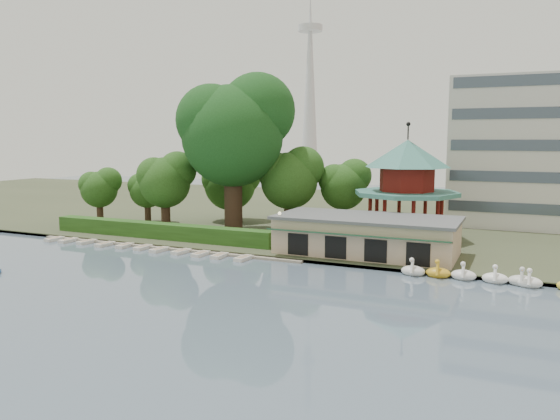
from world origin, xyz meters
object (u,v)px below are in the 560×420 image
Objects in this scene: big_tree at (235,128)px; boathouse at (366,235)px; pavilion at (407,179)px; dock at (163,247)px.

boathouse is at bearing -18.32° from big_tree.
dock is at bearing -148.34° from pavilion.
dock is 29.14m from pavilion.
pavilion reaches higher than dock.
dock is 1.83× the size of boathouse.
big_tree is at bearing 73.92° from dock.
pavilion is 0.67× the size of big_tree.
dock is 1.69× the size of big_tree.
boathouse is (22.00, 4.77, 2.25)m from dock.
big_tree reaches higher than dock.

